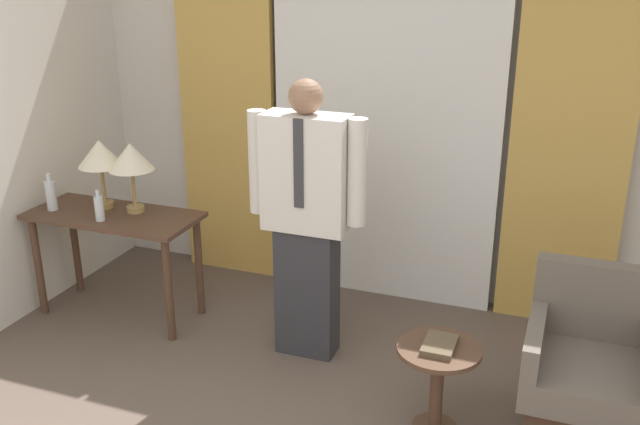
{
  "coord_description": "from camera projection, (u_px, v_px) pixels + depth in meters",
  "views": [
    {
      "loc": [
        1.22,
        -1.55,
        2.33
      ],
      "look_at": [
        -0.06,
        1.88,
        0.98
      ],
      "focal_mm": 40.0,
      "sensor_mm": 36.0,
      "label": 1
    }
  ],
  "objects": [
    {
      "name": "bottle_by_lamp",
      "position": [
        99.0,
        208.0,
        4.47
      ],
      "size": [
        0.06,
        0.06,
        0.2
      ],
      "color": "silver",
      "rests_on": "desk"
    },
    {
      "name": "wall_back",
      "position": [
        391.0,
        104.0,
        4.81
      ],
      "size": [
        10.0,
        0.06,
        2.7
      ],
      "color": "silver",
      "rests_on": "ground_plane"
    },
    {
      "name": "side_table",
      "position": [
        438.0,
        374.0,
        3.56
      ],
      "size": [
        0.42,
        0.42,
        0.49
      ],
      "color": "#4C3323",
      "rests_on": "ground_plane"
    },
    {
      "name": "book",
      "position": [
        440.0,
        345.0,
        3.5
      ],
      "size": [
        0.15,
        0.22,
        0.03
      ],
      "color": "brown",
      "rests_on": "side_table"
    },
    {
      "name": "curtain_sheer_center",
      "position": [
        385.0,
        117.0,
        4.72
      ],
      "size": [
        1.55,
        0.06,
        2.58
      ],
      "color": "white",
      "rests_on": "ground_plane"
    },
    {
      "name": "armchair",
      "position": [
        588.0,
        376.0,
        3.6
      ],
      "size": [
        0.63,
        0.65,
        0.83
      ],
      "color": "#4C3323",
      "rests_on": "ground_plane"
    },
    {
      "name": "table_lamp_left",
      "position": [
        100.0,
        155.0,
        4.6
      ],
      "size": [
        0.29,
        0.29,
        0.46
      ],
      "color": "#9E7F47",
      "rests_on": "desk"
    },
    {
      "name": "bottle_near_edge",
      "position": [
        51.0,
        195.0,
        4.65
      ],
      "size": [
        0.07,
        0.07,
        0.25
      ],
      "color": "silver",
      "rests_on": "desk"
    },
    {
      "name": "curtain_drape_right",
      "position": [
        572.0,
        132.0,
        4.33
      ],
      "size": [
        0.72,
        0.06,
        2.58
      ],
      "color": "gold",
      "rests_on": "ground_plane"
    },
    {
      "name": "curtain_drape_left",
      "position": [
        227.0,
        104.0,
        5.1
      ],
      "size": [
        0.72,
        0.06,
        2.58
      ],
      "color": "gold",
      "rests_on": "ground_plane"
    },
    {
      "name": "desk",
      "position": [
        115.0,
        231.0,
        4.66
      ],
      "size": [
        1.12,
        0.5,
        0.72
      ],
      "color": "#4C3323",
      "rests_on": "ground_plane"
    },
    {
      "name": "table_lamp_right",
      "position": [
        131.0,
        159.0,
        4.52
      ],
      "size": [
        0.29,
        0.29,
        0.46
      ],
      "color": "#9E7F47",
      "rests_on": "desk"
    },
    {
      "name": "person",
      "position": [
        307.0,
        213.0,
        4.1
      ],
      "size": [
        0.71,
        0.23,
        1.68
      ],
      "color": "#2D2D33",
      "rests_on": "ground_plane"
    }
  ]
}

